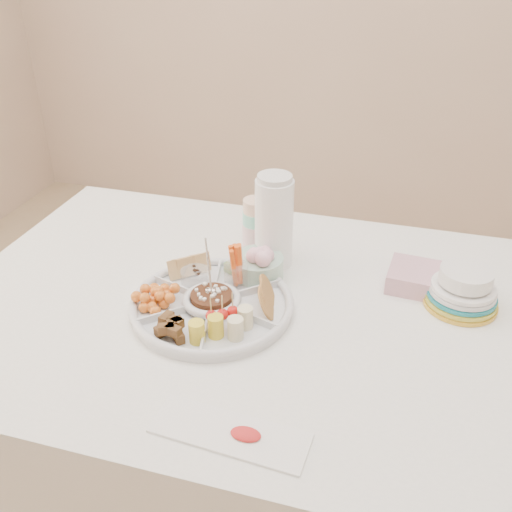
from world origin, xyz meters
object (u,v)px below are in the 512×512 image
(dining_table, at_px, (259,417))
(party_tray, at_px, (212,302))
(plate_stack, at_px, (464,286))
(thermos, at_px, (274,220))

(dining_table, distance_m, party_tray, 0.42)
(dining_table, bearing_deg, plate_stack, 15.66)
(dining_table, xyz_separation_m, thermos, (-0.02, 0.20, 0.51))
(dining_table, xyz_separation_m, plate_stack, (0.46, 0.13, 0.43))
(dining_table, bearing_deg, party_tray, -154.17)
(party_tray, distance_m, thermos, 0.28)
(plate_stack, bearing_deg, party_tray, -162.42)
(party_tray, bearing_deg, thermos, 70.66)
(party_tray, relative_size, plate_stack, 2.19)
(dining_table, relative_size, plate_stack, 8.75)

